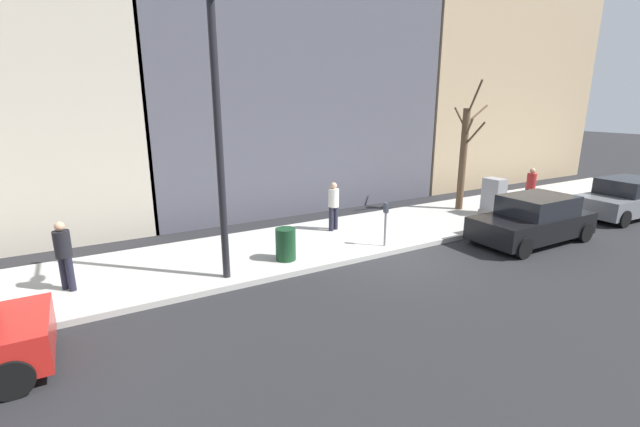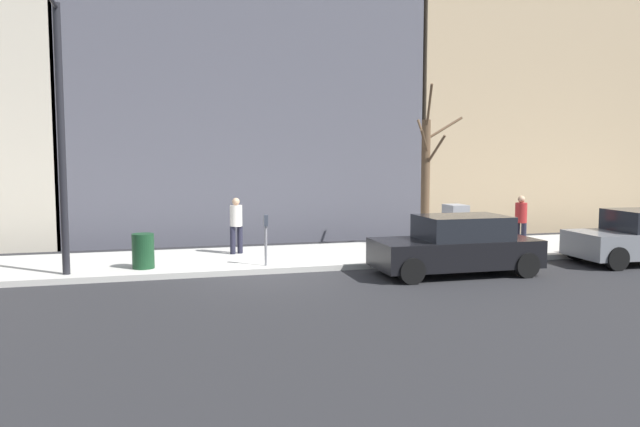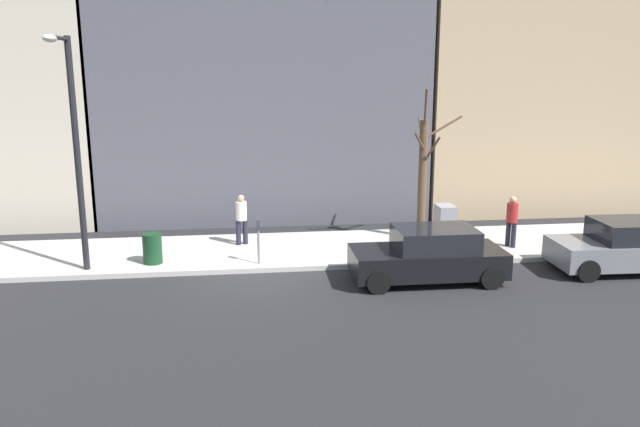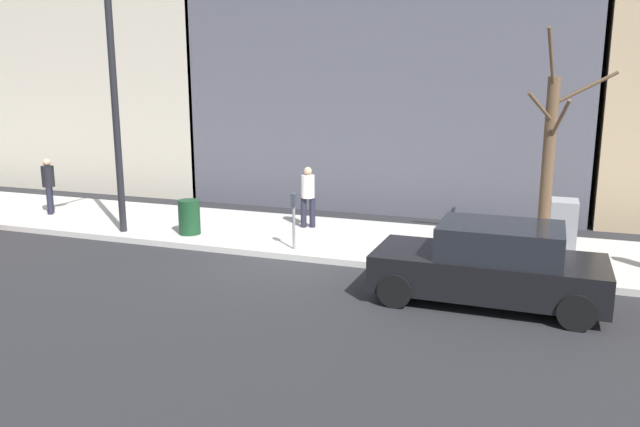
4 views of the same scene
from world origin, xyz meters
The scene contains 13 objects.
ground_plane centered at (0.00, 0.00, 0.00)m, with size 120.00×120.00×0.00m, color #232326.
sidewalk centered at (2.00, 0.00, 0.07)m, with size 4.00×36.00×0.15m, color #B2AFA8.
parked_car_grey centered at (-1.12, -10.76, 0.74)m, with size 2.06×4.27×1.52m.
parked_car_black centered at (-1.26, -4.75, 0.74)m, with size 1.95×4.22×1.52m.
parking_meter centered at (0.45, -0.09, 0.98)m, with size 0.14×0.10×1.35m.
utility_box centered at (1.30, -6.03, 0.85)m, with size 0.83×0.61×1.43m.
streetlamp centered at (0.28, 4.86, 4.02)m, with size 1.97×0.32×6.50m.
bare_tree centered at (2.58, -5.65, 2.35)m, with size 1.44×1.89×5.08m.
trash_bin centered at (0.90, 3.04, 0.60)m, with size 0.56×0.56×0.90m, color #14381E.
pedestrian_near_meter centered at (1.28, -8.27, 1.09)m, with size 0.39×0.36×1.66m.
pedestrian_midblock centered at (2.65, 0.40, 1.09)m, with size 0.36×0.39×1.66m.
pedestrian_far_corner centered at (1.67, 8.31, 1.09)m, with size 0.36×0.36×1.66m.
office_tower_left centered at (11.63, -13.09, 7.25)m, with size 12.26×12.26×14.51m, color tan.
Camera 1 is at (-9.32, 7.83, 4.45)m, focal length 24.00 mm.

